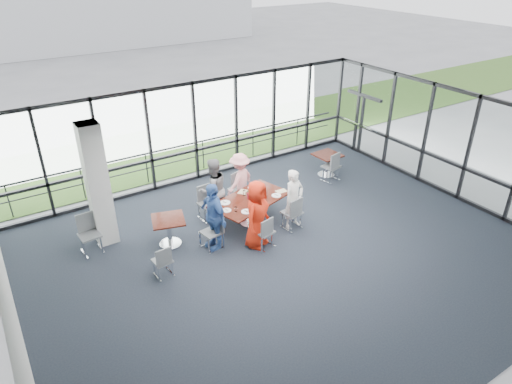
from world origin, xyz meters
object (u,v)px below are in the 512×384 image
diner_near_right (294,199)px  diner_end (213,216)px  diner_near_left (257,214)px  diner_far_left (213,189)px  chair_spare_lb (90,235)px  chair_main_fr (237,189)px  side_table_right (327,158)px  chair_spare_r (331,166)px  chair_spare_la (162,261)px  chair_main_nl (264,232)px  main_table (250,203)px  chair_main_nr (292,212)px  diner_far_right (240,180)px  side_table_left (168,223)px  chair_main_end (211,232)px  structural_column (98,185)px  chair_main_fl (207,204)px

diner_near_right → diner_end: bearing=165.0°
diner_near_left → diner_far_left: (-0.29, 1.76, -0.00)m
chair_spare_lb → chair_main_fr: bearing=179.4°
side_table_right → chair_spare_r: bearing=-112.1°
diner_near_left → chair_spare_la: diner_near_left is taller
diner_end → diner_near_left: bearing=58.7°
side_table_right → diner_near_right: 3.44m
diner_near_right → chair_main_nl: diner_near_right is taller
chair_spare_lb → chair_spare_r: bearing=174.8°
main_table → chair_main_nr: 1.16m
main_table → chair_spare_la: chair_spare_la is taller
diner_far_right → diner_near_left: bearing=46.4°
side_table_left → diner_near_right: size_ratio=0.59×
diner_far_left → chair_spare_la: diner_far_left is taller
chair_main_fr → chair_main_end: 2.43m
chair_main_nr → chair_main_end: chair_main_nr is taller
structural_column → diner_near_left: 3.95m
diner_far_right → chair_main_fr: (0.00, 0.20, -0.38)m
side_table_right → chair_main_fl: (-4.59, -0.34, -0.15)m
diner_far_right → chair_main_fr: diner_far_right is taller
diner_end → chair_main_fr: (1.66, 1.69, -0.47)m
diner_near_right → diner_far_left: (-1.59, 1.55, 0.06)m
side_table_right → chair_main_fr: size_ratio=0.98×
chair_spare_la → chair_spare_lb: 2.15m
diner_far_right → chair_main_nl: (-0.60, -2.17, -0.37)m
diner_far_left → chair_main_nl: diner_far_left is taller
main_table → chair_main_end: 1.52m
chair_main_fl → chair_spare_r: chair_spare_r is taller
side_table_right → chair_spare_lb: (-7.76, -0.19, -0.13)m
chair_spare_lb → side_table_right: bearing=177.6°
chair_spare_r → structural_column: bearing=162.6°
diner_end → chair_spare_la: (-1.53, -0.38, -0.49)m
structural_column → chair_spare_r: bearing=-4.0°
main_table → chair_spare_r: size_ratio=2.38×
main_table → chair_main_fl: (-0.87, 0.83, -0.17)m
diner_near_left → chair_spare_r: size_ratio=1.79×
diner_near_right → chair_spare_la: (-3.79, -0.08, -0.43)m
side_table_left → side_table_right: bearing=8.8°
side_table_left → diner_near_left: 2.23m
chair_spare_r → chair_main_nl: bearing=-166.8°
diner_near_right → chair_main_fl: size_ratio=1.78×
diner_far_right → chair_spare_r: bearing=152.0°
chair_main_nr → chair_spare_r: chair_spare_r is taller
structural_column → side_table_left: size_ratio=3.25×
diner_far_right → diner_end: size_ratio=0.90×
diner_near_right → diner_far_left: size_ratio=0.93×
side_table_right → chair_spare_la: chair_spare_la is taller
diner_end → chair_main_fl: bearing=156.0°
main_table → diner_near_right: 1.19m
structural_column → diner_near_right: bearing=-24.8°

